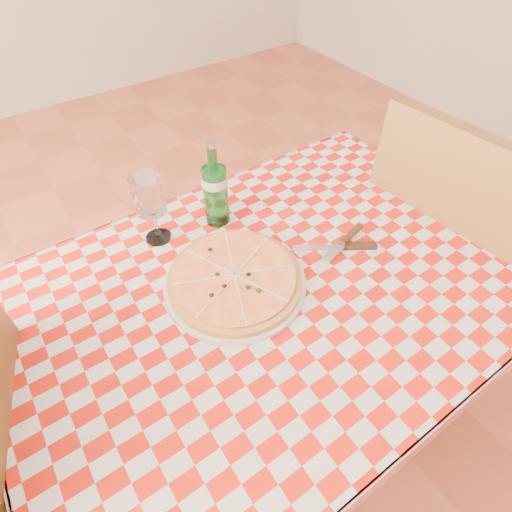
{
  "coord_description": "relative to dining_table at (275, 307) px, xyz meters",
  "views": [
    {
      "loc": [
        -0.39,
        -0.49,
        1.53
      ],
      "look_at": [
        -0.02,
        0.06,
        0.82
      ],
      "focal_mm": 28.0,
      "sensor_mm": 36.0,
      "label": 1
    }
  ],
  "objects": [
    {
      "name": "chair_near",
      "position": [
        0.65,
        -0.05,
        -0.07
      ],
      "size": [
        0.5,
        0.5,
        1.03
      ],
      "rotation": [
        0.0,
        0.0,
        0.09
      ],
      "color": "brown",
      "rests_on": "ground"
    },
    {
      "name": "cutlery",
      "position": [
        0.22,
        0.0,
        0.11
      ],
      "size": [
        0.26,
        0.22,
        0.03
      ],
      "primitive_type": null,
      "rotation": [
        0.0,
        0.0,
        -0.09
      ],
      "color": "silver",
      "rests_on": "tablecloth"
    },
    {
      "name": "pizza_plate",
      "position": [
        -0.08,
        0.06,
        0.12
      ],
      "size": [
        0.46,
        0.46,
        0.05
      ],
      "primitive_type": null,
      "rotation": [
        0.0,
        0.0,
        -0.39
      ],
      "color": "#C98B43",
      "rests_on": "tablecloth"
    },
    {
      "name": "water_bottle",
      "position": [
        0.0,
        0.29,
        0.22
      ],
      "size": [
        0.09,
        0.09,
        0.25
      ],
      "primitive_type": null,
      "rotation": [
        0.0,
        0.0,
        0.34
      ],
      "color": "#1B6E2A",
      "rests_on": "tablecloth"
    },
    {
      "name": "wine_glass",
      "position": [
        -0.17,
        0.32,
        0.2
      ],
      "size": [
        0.09,
        0.09,
        0.2
      ],
      "primitive_type": null,
      "rotation": [
        0.0,
        0.0,
        -0.13
      ],
      "color": "white",
      "rests_on": "tablecloth"
    },
    {
      "name": "tablecloth",
      "position": [
        0.0,
        0.0,
        0.09
      ],
      "size": [
        1.3,
        0.9,
        0.01
      ],
      "primitive_type": "cube",
      "color": "#AB160A",
      "rests_on": "dining_table"
    },
    {
      "name": "dining_table",
      "position": [
        0.0,
        0.0,
        0.0
      ],
      "size": [
        1.2,
        0.8,
        0.75
      ],
      "color": "brown",
      "rests_on": "ground"
    }
  ]
}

